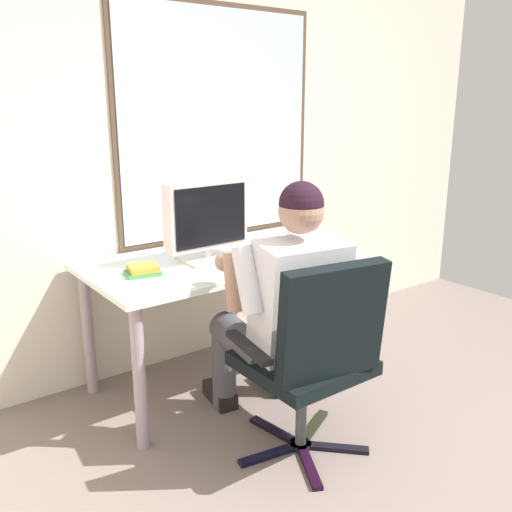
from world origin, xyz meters
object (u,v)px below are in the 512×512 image
Objects in this scene: office_chair at (316,350)px; person_seated at (284,307)px; book_stack at (143,270)px; crt_monitor at (206,218)px; wine_glass at (294,235)px; desk at (223,274)px.

person_seated is (0.04, 0.26, 0.11)m from office_chair.
book_stack is (-0.39, 0.80, 0.22)m from office_chair.
office_chair is at bearing -98.20° from person_seated.
book_stack is at bearing -174.74° from crt_monitor.
wine_glass is 0.85m from book_stack.
crt_monitor reaches higher than book_stack.
crt_monitor reaches higher than office_chair.
desk is 0.59m from person_seated.
wine_glass is at bearing 45.43° from person_seated.
crt_monitor is 0.43m from book_stack.
wine_glass is (0.45, -0.16, -0.13)m from crt_monitor.
desk is at bearing 84.41° from person_seated.
desk is 0.44m from wine_glass.
desk is at bearing 1.95° from crt_monitor.
wine_glass is at bearing 56.33° from office_chair.
book_stack is at bearing 127.81° from person_seated.
wine_glass is at bearing -19.74° from crt_monitor.
office_chair reaches higher than wine_glass.
desk is 10.00× the size of wine_glass.
book_stack is at bearing 115.75° from office_chair.
crt_monitor reaches higher than desk.
person_seated reaches higher than office_chair.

